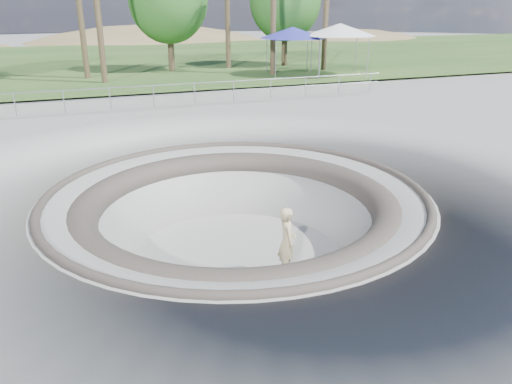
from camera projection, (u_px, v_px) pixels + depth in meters
The scene contains 10 objects.
ground at pixel (236, 194), 13.36m from camera, with size 180.00×180.00×0.00m, color gray.
skate_bowl at pixel (237, 254), 14.01m from camera, with size 14.00×14.00×4.10m.
grass_strip at pixel (108, 60), 42.96m from camera, with size 180.00×36.00×0.12m.
distant_hills at pixel (125, 97), 67.01m from camera, with size 103.20×45.00×28.60m.
safety_railing at pixel (154, 96), 23.59m from camera, with size 25.00×0.06×1.03m.
skateboard at pixel (286, 274), 12.98m from camera, with size 0.84×0.44×0.08m.
skater at pixel (287, 242), 12.64m from camera, with size 0.68×0.45×1.86m, color #D2BC88.
canopy_white at pixel (340, 30), 32.45m from camera, with size 6.26×6.26×3.32m.
canopy_blue at pixel (293, 33), 32.81m from camera, with size 6.01×6.01×3.09m.
bushy_tree_right at pixel (285, 0), 37.20m from camera, with size 5.43×4.94×7.84m.
Camera 1 is at (-3.99, -11.84, 4.76)m, focal length 35.00 mm.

